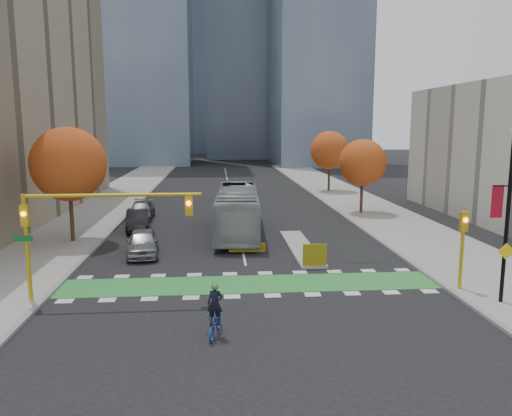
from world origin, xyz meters
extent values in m
plane|color=black|center=(0.00, 0.00, 0.00)|extent=(300.00, 300.00, 0.00)
cube|color=gray|center=(-13.50, 20.00, 0.07)|extent=(7.00, 120.00, 0.15)
cube|color=gray|center=(13.50, 20.00, 0.07)|extent=(7.00, 120.00, 0.15)
cube|color=gray|center=(-10.00, 20.00, 0.07)|extent=(0.30, 120.00, 0.16)
cube|color=gray|center=(10.00, 20.00, 0.07)|extent=(0.30, 120.00, 0.16)
cube|color=#2D8A39|center=(0.00, 1.50, 0.01)|extent=(20.00, 3.00, 0.01)
cube|color=silver|center=(0.00, 40.00, 0.01)|extent=(0.15, 70.00, 0.01)
cube|color=black|center=(7.50, 30.00, 0.01)|extent=(2.50, 50.00, 0.01)
cube|color=gray|center=(4.00, 9.00, 0.08)|extent=(1.60, 10.00, 0.16)
cube|color=yellow|center=(4.00, 4.20, 0.80)|extent=(1.40, 0.12, 1.30)
cube|color=#47566B|center=(20.00, 85.00, 30.00)|extent=(18.00, 24.00, 60.00)
cube|color=#47566B|center=(-4.00, 140.00, 40.00)|extent=(26.00, 26.00, 80.00)
cylinder|color=#332114|center=(-12.00, 12.00, 2.62)|extent=(0.28, 0.28, 5.25)
sphere|color=#9F3913|center=(-12.00, 12.00, 5.62)|extent=(5.20, 5.20, 5.20)
cylinder|color=#332114|center=(12.00, 22.00, 2.27)|extent=(0.28, 0.28, 4.55)
sphere|color=#9F3913|center=(12.00, 22.00, 4.88)|extent=(4.40, 4.40, 4.40)
cylinder|color=#332114|center=(12.50, 38.00, 2.45)|extent=(0.28, 0.28, 4.90)
sphere|color=#9F3913|center=(12.50, 38.00, 5.25)|extent=(4.80, 4.80, 4.80)
cylinder|color=#BF9914|center=(-10.50, -0.50, 2.60)|extent=(0.20, 0.20, 5.20)
cylinder|color=#BF9914|center=(-6.50, -0.50, 5.10)|extent=(8.20, 0.16, 0.16)
cube|color=#BF9914|center=(-10.50, -0.50, 4.20)|extent=(0.35, 0.28, 1.00)
sphere|color=orange|center=(-10.50, -0.68, 4.30)|extent=(0.22, 0.22, 0.22)
cube|color=#BF9914|center=(-3.00, -0.50, 4.60)|extent=(0.35, 0.28, 1.00)
sphere|color=orange|center=(-3.00, -0.68, 4.70)|extent=(0.22, 0.22, 0.22)
cube|color=#0C5926|center=(-10.50, -0.90, 3.20)|extent=(0.85, 0.04, 0.25)
cylinder|color=#BF9914|center=(10.50, -0.50, 2.00)|extent=(0.18, 0.18, 4.00)
cube|color=#BF9914|center=(10.50, -0.50, 3.60)|extent=(0.35, 0.28, 1.00)
sphere|color=orange|center=(10.50, -0.68, 3.70)|extent=(0.22, 0.22, 0.22)
cylinder|color=black|center=(11.50, -2.50, 4.00)|extent=(0.18, 0.18, 8.00)
cylinder|color=black|center=(11.50, -2.50, 5.60)|extent=(1.60, 0.06, 0.06)
cube|color=maroon|center=(10.95, -2.50, 4.90)|extent=(0.55, 0.03, 1.50)
cube|color=yellow|center=(11.50, -2.62, 2.60)|extent=(0.78, 0.04, 0.78)
imported|color=navy|center=(-1.81, -4.97, 0.50)|extent=(1.05, 2.00, 1.00)
imported|color=black|center=(-1.81, -4.97, 1.35)|extent=(0.69, 0.53, 1.70)
sphere|color=#597F2D|center=(-1.81, -4.97, 2.05)|extent=(0.29, 0.29, 0.29)
imported|color=#969A9D|center=(-0.09, 14.08, 1.84)|extent=(3.79, 13.36, 3.68)
imported|color=#95969A|center=(-6.50, 8.10, 0.82)|extent=(2.46, 5.02, 1.65)
imported|color=black|center=(-8.03, 16.00, 0.81)|extent=(2.36, 5.09, 1.62)
imported|color=#535358|center=(-8.48, 21.00, 0.76)|extent=(2.25, 5.31, 1.53)
camera|label=1|loc=(-1.69, -23.81, 8.27)|focal=35.00mm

